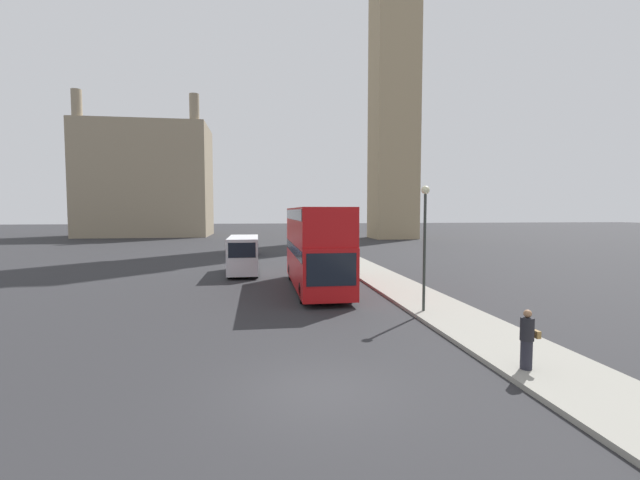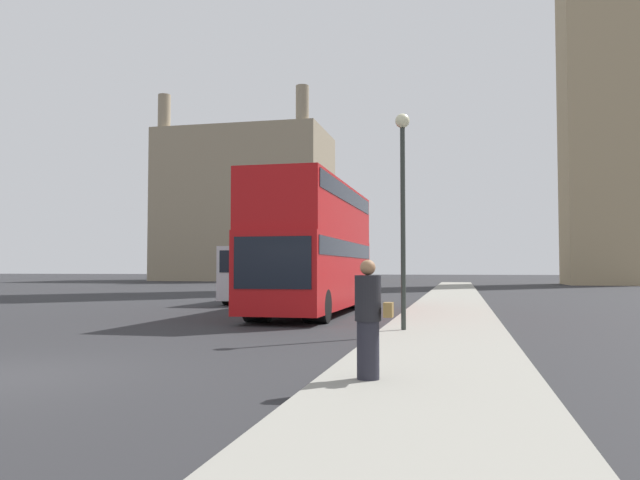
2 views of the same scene
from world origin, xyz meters
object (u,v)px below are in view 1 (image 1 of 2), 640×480
Objects in this scene: pedestrian at (527,339)px; street_lamp at (425,228)px; red_double_decker_bus at (316,244)px; white_van at (244,254)px; clock_tower at (395,21)px; parked_sedan at (247,248)px.

street_lamp reaches higher than pedestrian.
red_double_decker_bus is 1.68× the size of white_van.
clock_tower is at bearing 58.56° from white_van.
white_van is (-23.13, -37.84, -33.56)m from clock_tower.
white_van is 21.74m from pedestrian.
street_lamp is at bearing -59.77° from red_double_decker_bus.
red_double_decker_bus is at bearing 106.30° from pedestrian.
red_double_decker_bus is 1.92× the size of street_lamp.
clock_tower is 68.84m from pedestrian.
clock_tower is 48.07m from parked_sedan.
white_van is at bearing 121.41° from street_lamp.
red_double_decker_bus is at bearing -77.82° from parked_sedan.
clock_tower is at bearing 46.48° from parked_sedan.
pedestrian is at bearing -76.15° from parked_sedan.
pedestrian reaches higher than parked_sedan.
clock_tower is at bearing 67.04° from red_double_decker_bus.
clock_tower is 61.72m from street_lamp.
pedestrian is (-14.94, -57.97, -34.01)m from clock_tower.
clock_tower is 12.73× the size of street_lamp.
street_lamp is (-15.07, -51.04, -31.27)m from clock_tower.
pedestrian is 0.30× the size of street_lamp.
pedestrian is at bearing -73.70° from red_double_decker_bus.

